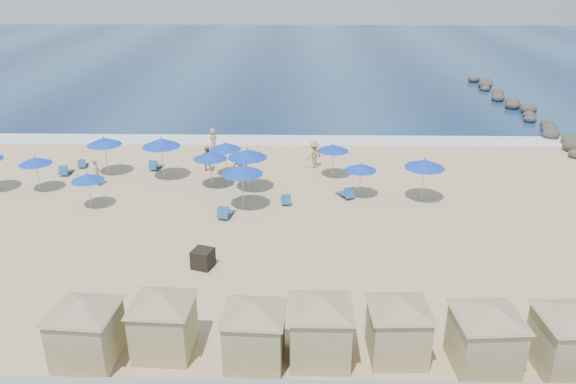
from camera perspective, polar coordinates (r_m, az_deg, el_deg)
The scene contains 34 objects.
ground at distance 28.69m, azimuth -7.23°, elevation -4.12°, with size 160.00×160.00×0.00m, color tan.
ocean at distance 81.45m, azimuth -1.88°, elevation 13.63°, with size 160.00×80.00×0.06m, color #0E254F.
surf_line at distance 42.98m, azimuth -4.44°, elevation 5.28°, with size 160.00×2.50×0.08m, color white.
rock_jetty at distance 55.47m, azimuth 22.32°, elevation 7.99°, with size 2.56×26.66×0.96m.
trash_bin at distance 25.55m, azimuth -8.64°, elevation -6.69°, with size 0.86×0.86×0.86m, color black.
cabana_0 at distance 20.52m, azimuth -19.97°, elevation -12.28°, with size 4.34×4.34×2.73m.
cabana_1 at distance 20.23m, azimuth -12.62°, elevation -12.01°, with size 4.24×4.24×2.66m.
cabana_2 at distance 19.37m, azimuth -3.46°, elevation -13.20°, with size 4.21×4.21×2.64m.
cabana_3 at distance 19.46m, azimuth 3.29°, elevation -12.74°, with size 4.42×4.42×2.77m.
cabana_4 at distance 19.93m, azimuth 11.18°, elevation -12.56°, with size 4.17×4.17×2.62m.
cabana_5 at distance 20.14m, azimuth 19.56°, elevation -12.86°, with size 4.39×4.39×2.76m.
cabana_6 at distance 21.14m, azimuth 26.92°, elevation -12.31°, with size 4.43×4.43×2.79m.
umbrella_1 at distance 36.04m, azimuth -24.31°, elevation 2.93°, with size 1.93×1.93×2.19m.
umbrella_2 at distance 37.24m, azimuth -18.19°, elevation 4.92°, with size 2.23×2.23×2.54m.
umbrella_3 at distance 32.52m, azimuth -19.72°, elevation 1.43°, with size 1.82×1.82×2.08m.
umbrella_4 at distance 35.45m, azimuth -12.78°, elevation 4.94°, with size 2.41×2.41×2.75m.
umbrella_5 at distance 33.63m, azimuth -7.92°, elevation 3.72°, with size 2.07×2.07×2.35m.
umbrella_6 at distance 30.40m, azimuth -4.68°, elevation 2.28°, with size 2.32×2.32×2.65m.
umbrella_7 at distance 35.37m, azimuth -6.39°, elevation 4.66°, with size 2.02×2.02×2.30m.
umbrella_8 at distance 32.79m, azimuth -4.14°, elevation 3.93°, with size 2.37×2.37×2.70m.
umbrella_9 at distance 35.08m, azimuth 4.61°, elevation 4.51°, with size 1.98×1.98×2.25m.
umbrella_10 at distance 32.25m, azimuth 7.40°, elevation 2.54°, with size 1.87×1.87×2.13m.
umbrella_11 at distance 32.21m, azimuth 13.72°, elevation 2.84°, with size 2.30×2.30×2.62m.
beach_chair_0 at distance 38.68m, azimuth -21.66°, elevation 2.01°, with size 0.59×1.30×0.71m.
beach_chair_1 at distance 39.69m, azimuth -20.12°, elevation 2.69°, with size 0.67×1.19×0.62m.
beach_chair_2 at distance 37.87m, azimuth -13.30°, elevation 2.62°, with size 0.82×1.38×0.71m.
beach_chair_3 at distance 30.20m, azimuth -6.40°, elevation -2.10°, with size 0.90×1.48×0.76m.
beach_chair_4 at distance 31.69m, azimuth -0.22°, elevation -0.78°, with size 0.63×1.25×0.67m.
beach_chair_5 at distance 32.65m, azimuth 5.94°, elevation -0.14°, with size 1.09×1.45×0.73m.
beachgoer_0 at distance 35.92m, azimuth -18.89°, elevation 1.92°, with size 0.63×0.41×1.72m, color tan.
beachgoer_1 at distance 36.87m, azimuth -8.23°, elevation 3.42°, with size 0.81×0.63×1.67m, color tan.
beachgoer_2 at distance 34.86m, azimuth -4.87°, elevation 2.43°, with size 0.97×0.41×1.66m, color tan.
beachgoer_3 at distance 37.01m, azimuth 2.65°, elevation 3.82°, with size 1.16×0.67×1.79m, color tan.
beachgoer_4 at distance 40.62m, azimuth -7.63°, elevation 5.28°, with size 0.82×0.53×1.67m, color tan.
Camera 1 is at (4.07, -25.33, 12.86)m, focal length 35.00 mm.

